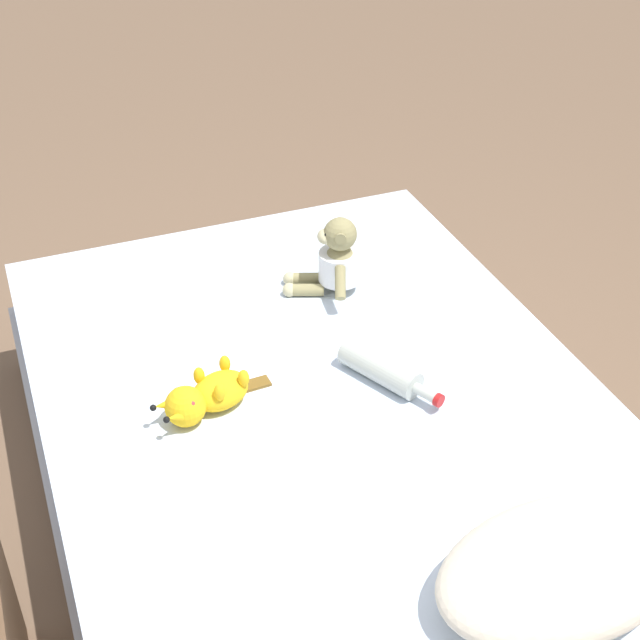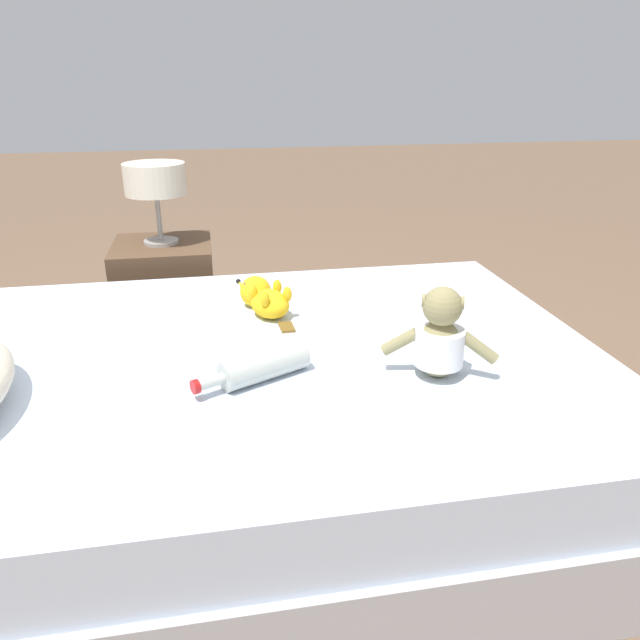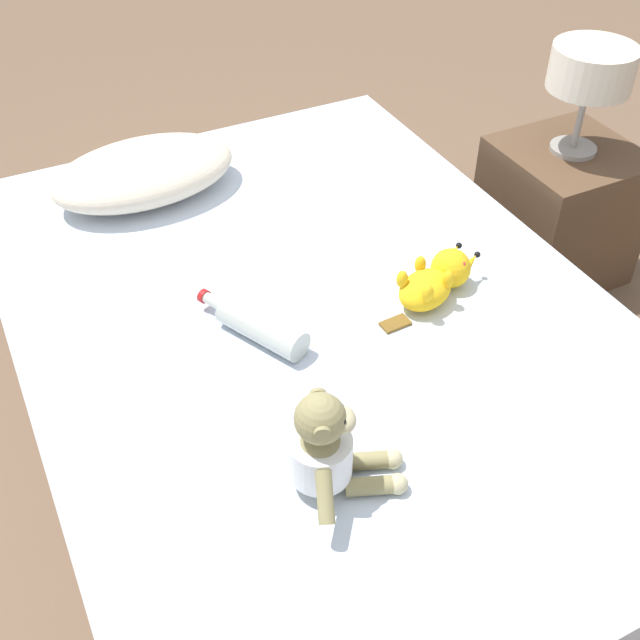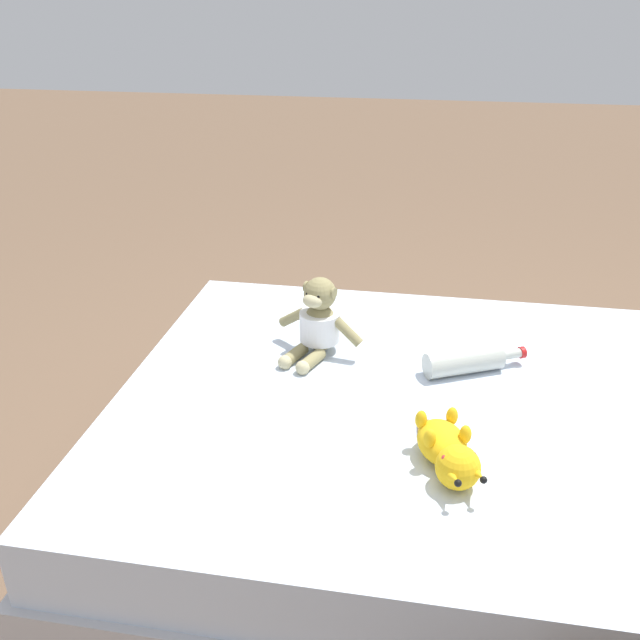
{
  "view_description": "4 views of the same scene",
  "coord_description": "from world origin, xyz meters",
  "px_view_note": "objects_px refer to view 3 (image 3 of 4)",
  "views": [
    {
      "loc": [
        0.65,
        1.6,
        1.89
      ],
      "look_at": [
        -0.05,
        -0.18,
        0.52
      ],
      "focal_mm": 51.59,
      "sensor_mm": 36.0,
      "label": 1
    },
    {
      "loc": [
        -1.49,
        0.06,
        1.11
      ],
      "look_at": [
        -0.07,
        -0.2,
        0.51
      ],
      "focal_mm": 34.0,
      "sensor_mm": 36.0,
      "label": 2
    },
    {
      "loc": [
        -0.63,
        -1.29,
        1.64
      ],
      "look_at": [
        -0.06,
        -0.14,
        0.5
      ],
      "focal_mm": 43.95,
      "sensor_mm": 36.0,
      "label": 3
    },
    {
      "loc": [
        1.57,
        -0.15,
        1.4
      ],
      "look_at": [
        -0.22,
        -0.46,
        0.5
      ],
      "focal_mm": 38.51,
      "sensor_mm": 36.0,
      "label": 4
    }
  ],
  "objects_px": {
    "plush_monkey": "(326,450)",
    "glass_bottle": "(260,326)",
    "bed": "(316,369)",
    "nightstand": "(558,212)",
    "bedside_lamp": "(591,72)",
    "plush_yellow_creature": "(436,280)",
    "pillow": "(144,172)"
  },
  "relations": [
    {
      "from": "plush_monkey",
      "to": "glass_bottle",
      "type": "distance_m",
      "value": 0.44
    },
    {
      "from": "bed",
      "to": "nightstand",
      "type": "bearing_deg",
      "value": 15.02
    },
    {
      "from": "bed",
      "to": "glass_bottle",
      "type": "relative_size",
      "value": 6.67
    },
    {
      "from": "glass_bottle",
      "to": "nightstand",
      "type": "height_order",
      "value": "glass_bottle"
    },
    {
      "from": "glass_bottle",
      "to": "bedside_lamp",
      "type": "xyz_separation_m",
      "value": [
        1.17,
        0.3,
        0.26
      ]
    },
    {
      "from": "bed",
      "to": "plush_yellow_creature",
      "type": "bearing_deg",
      "value": -15.84
    },
    {
      "from": "pillow",
      "to": "glass_bottle",
      "type": "distance_m",
      "value": 0.73
    },
    {
      "from": "bed",
      "to": "plush_yellow_creature",
      "type": "height_order",
      "value": "plush_yellow_creature"
    },
    {
      "from": "bed",
      "to": "pillow",
      "type": "distance_m",
      "value": 0.77
    },
    {
      "from": "plush_monkey",
      "to": "plush_yellow_creature",
      "type": "distance_m",
      "value": 0.63
    },
    {
      "from": "glass_bottle",
      "to": "bed",
      "type": "bearing_deg",
      "value": 11.81
    },
    {
      "from": "pillow",
      "to": "nightstand",
      "type": "xyz_separation_m",
      "value": [
        1.22,
        -0.42,
        -0.25
      ]
    },
    {
      "from": "bed",
      "to": "glass_bottle",
      "type": "distance_m",
      "value": 0.29
    },
    {
      "from": "pillow",
      "to": "plush_monkey",
      "type": "relative_size",
      "value": 2.0
    },
    {
      "from": "plush_yellow_creature",
      "to": "glass_bottle",
      "type": "height_order",
      "value": "plush_yellow_creature"
    },
    {
      "from": "plush_monkey",
      "to": "plush_yellow_creature",
      "type": "bearing_deg",
      "value": 37.87
    },
    {
      "from": "plush_yellow_creature",
      "to": "pillow",
      "type": "bearing_deg",
      "value": 122.85
    },
    {
      "from": "bed",
      "to": "bedside_lamp",
      "type": "relative_size",
      "value": 6.13
    },
    {
      "from": "pillow",
      "to": "bedside_lamp",
      "type": "xyz_separation_m",
      "value": [
        1.22,
        -0.42,
        0.23
      ]
    },
    {
      "from": "pillow",
      "to": "nightstand",
      "type": "distance_m",
      "value": 1.31
    },
    {
      "from": "bed",
      "to": "plush_monkey",
      "type": "bearing_deg",
      "value": -114.19
    },
    {
      "from": "plush_monkey",
      "to": "bedside_lamp",
      "type": "height_order",
      "value": "bedside_lamp"
    },
    {
      "from": "bed",
      "to": "plush_monkey",
      "type": "relative_size",
      "value": 7.14
    },
    {
      "from": "nightstand",
      "to": "glass_bottle",
      "type": "bearing_deg",
      "value": -165.42
    },
    {
      "from": "plush_monkey",
      "to": "pillow",
      "type": "bearing_deg",
      "value": 90.02
    },
    {
      "from": "pillow",
      "to": "glass_bottle",
      "type": "xyz_separation_m",
      "value": [
        0.05,
        -0.72,
        -0.03
      ]
    },
    {
      "from": "bed",
      "to": "glass_bottle",
      "type": "height_order",
      "value": "glass_bottle"
    },
    {
      "from": "plush_monkey",
      "to": "glass_bottle",
      "type": "height_order",
      "value": "plush_monkey"
    },
    {
      "from": "bed",
      "to": "pillow",
      "type": "height_order",
      "value": "pillow"
    },
    {
      "from": "nightstand",
      "to": "bedside_lamp",
      "type": "distance_m",
      "value": 0.47
    },
    {
      "from": "nightstand",
      "to": "bedside_lamp",
      "type": "xyz_separation_m",
      "value": [
        0.0,
        -0.0,
        0.47
      ]
    },
    {
      "from": "pillow",
      "to": "bedside_lamp",
      "type": "bearing_deg",
      "value": -19.01
    }
  ]
}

